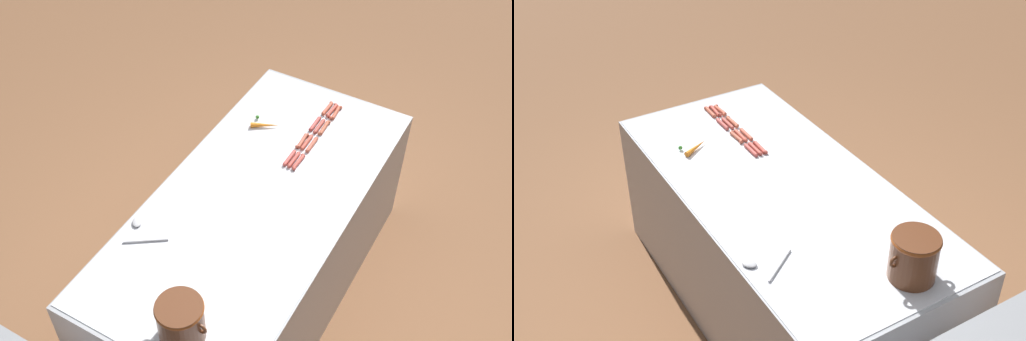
% 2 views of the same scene
% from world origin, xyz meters
% --- Properties ---
extents(ground_plane, '(20.00, 20.00, 0.00)m').
position_xyz_m(ground_plane, '(0.00, 0.00, 0.00)').
color(ground_plane, brown).
extents(griddle_counter, '(0.98, 2.08, 0.84)m').
position_xyz_m(griddle_counter, '(0.00, 0.00, 0.42)').
color(griddle_counter, '#9EA0A5').
rests_on(griddle_counter, ground_plane).
extents(hot_dog_0, '(0.03, 0.14, 0.02)m').
position_xyz_m(hot_dog_0, '(-0.08, -0.83, 0.85)').
color(hot_dog_0, '#B85038').
rests_on(hot_dog_0, griddle_counter).
extents(hot_dog_1, '(0.03, 0.14, 0.02)m').
position_xyz_m(hot_dog_1, '(-0.08, -0.67, 0.85)').
color(hot_dog_1, '#B15339').
rests_on(hot_dog_1, griddle_counter).
extents(hot_dog_2, '(0.02, 0.14, 0.02)m').
position_xyz_m(hot_dog_2, '(-0.08, -0.51, 0.85)').
color(hot_dog_2, '#B7543E').
rests_on(hot_dog_2, griddle_counter).
extents(hot_dog_3, '(0.03, 0.14, 0.02)m').
position_xyz_m(hot_dog_3, '(-0.08, -0.35, 0.85)').
color(hot_dog_3, '#B7463B').
rests_on(hot_dog_3, griddle_counter).
extents(hot_dog_4, '(0.03, 0.14, 0.02)m').
position_xyz_m(hot_dog_4, '(-0.05, -0.84, 0.85)').
color(hot_dog_4, '#B1463A').
rests_on(hot_dog_4, griddle_counter).
extents(hot_dog_5, '(0.02, 0.14, 0.02)m').
position_xyz_m(hot_dog_5, '(-0.05, -0.67, 0.85)').
color(hot_dog_5, '#AB473D').
rests_on(hot_dog_5, griddle_counter).
extents(hot_dog_6, '(0.02, 0.14, 0.02)m').
position_xyz_m(hot_dog_6, '(-0.04, -0.51, 0.85)').
color(hot_dog_6, '#B54939').
rests_on(hot_dog_6, griddle_counter).
extents(hot_dog_7, '(0.02, 0.14, 0.02)m').
position_xyz_m(hot_dog_7, '(-0.05, -0.35, 0.85)').
color(hot_dog_7, '#AF463C').
rests_on(hot_dog_7, griddle_counter).
extents(hot_dog_8, '(0.03, 0.14, 0.02)m').
position_xyz_m(hot_dog_8, '(-0.02, -0.84, 0.85)').
color(hot_dog_8, '#B55039').
rests_on(hot_dog_8, griddle_counter).
extents(hot_dog_9, '(0.02, 0.14, 0.02)m').
position_xyz_m(hot_dog_9, '(-0.02, -0.68, 0.85)').
color(hot_dog_9, '#AD463F').
rests_on(hot_dog_9, griddle_counter).
extents(hot_dog_10, '(0.03, 0.14, 0.02)m').
position_xyz_m(hot_dog_10, '(-0.02, -0.51, 0.85)').
color(hot_dog_10, '#AD523D').
rests_on(hot_dog_10, griddle_counter).
extents(hot_dog_11, '(0.02, 0.14, 0.02)m').
position_xyz_m(hot_dog_11, '(-0.02, -0.35, 0.85)').
color(hot_dog_11, '#B34740').
rests_on(hot_dog_11, griddle_counter).
extents(bean_pot, '(0.26, 0.21, 0.22)m').
position_xyz_m(bean_pot, '(-0.12, 0.85, 0.96)').
color(bean_pot, '#562D19').
rests_on(bean_pot, griddle_counter).
extents(serving_spoon, '(0.24, 0.18, 0.02)m').
position_xyz_m(serving_spoon, '(0.40, 0.46, 0.85)').
color(serving_spoon, '#B7B7BC').
rests_on(serving_spoon, griddle_counter).
extents(carrot, '(0.17, 0.11, 0.03)m').
position_xyz_m(carrot, '(0.23, -0.52, 0.85)').
color(carrot, orange).
rests_on(carrot, griddle_counter).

